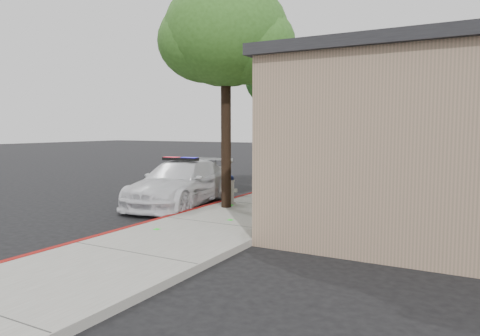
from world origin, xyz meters
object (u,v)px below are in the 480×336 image
(clapboard_building, at_px, (462,139))
(street_tree_far, at_px, (320,74))
(street_tree_near, at_px, (226,38))
(police_car, at_px, (181,183))
(fire_hydrant, at_px, (229,189))
(street_tree_mid, at_px, (287,79))

(clapboard_building, height_order, street_tree_far, street_tree_far)
(street_tree_near, height_order, street_tree_far, street_tree_near)
(clapboard_building, distance_m, police_car, 10.37)
(street_tree_far, bearing_deg, police_car, -105.77)
(police_car, bearing_deg, fire_hydrant, 0.09)
(street_tree_mid, bearing_deg, police_car, -120.29)
(street_tree_far, bearing_deg, street_tree_mid, -89.50)
(street_tree_near, relative_size, street_tree_mid, 1.21)
(clapboard_building, distance_m, street_tree_near, 9.62)
(police_car, relative_size, street_tree_near, 0.79)
(fire_hydrant, distance_m, street_tree_near, 4.55)
(fire_hydrant, relative_size, street_tree_mid, 0.17)
(street_tree_far, bearing_deg, fire_hydrant, -93.46)
(street_tree_near, xyz_separation_m, street_tree_mid, (0.22, 4.00, -0.82))
(fire_hydrant, xyz_separation_m, street_tree_mid, (0.47, 3.42, 3.68))
(clapboard_building, xyz_separation_m, street_tree_mid, (-5.74, -2.93, 2.17))
(street_tree_mid, relative_size, street_tree_far, 0.87)
(police_car, distance_m, fire_hydrant, 1.69)
(police_car, distance_m, street_tree_near, 4.80)
(clapboard_building, xyz_separation_m, police_car, (-7.88, -6.60, -1.40))
(police_car, height_order, street_tree_near, street_tree_near)
(police_car, bearing_deg, street_tree_mid, 51.35)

